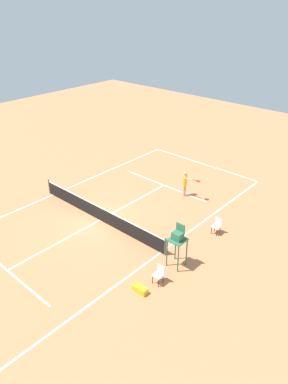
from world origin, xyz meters
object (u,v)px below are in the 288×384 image
object	(u,v)px
umpire_chair	(178,239)
courtside_chair_near	(159,274)
player_serving	(186,182)
tennis_ball	(168,207)
courtside_chair_mid	(217,225)
equipment_bag	(140,289)

from	to	relation	value
umpire_chair	courtside_chair_near	bearing A→B (deg)	95.41
player_serving	tennis_ball	distance (m)	2.25
courtside_chair_near	courtside_chair_mid	size ratio (longest dim) A/B	1.00
tennis_ball	equipment_bag	bearing A→B (deg)	118.72
umpire_chair	courtside_chair_mid	distance (m)	3.94
player_serving	tennis_ball	bearing A→B (deg)	-9.56
player_serving	courtside_chair_near	xyz separation A→B (m)	(-4.14, 7.79, -0.54)
tennis_ball	umpire_chair	distance (m)	5.94
player_serving	umpire_chair	world-z (taller)	umpire_chair
player_serving	equipment_bag	world-z (taller)	player_serving
umpire_chair	equipment_bag	xyz separation A→B (m)	(0.11, 2.65, -1.46)
tennis_ball	player_serving	bearing A→B (deg)	-86.48
player_serving	tennis_ball	world-z (taller)	player_serving
equipment_bag	player_serving	bearing A→B (deg)	-66.31
player_serving	umpire_chair	xyz separation A→B (m)	(-3.99, 6.21, 0.53)
courtside_chair_near	courtside_chair_mid	world-z (taller)	same
tennis_ball	umpire_chair	world-z (taller)	umpire_chair
tennis_ball	equipment_bag	xyz separation A→B (m)	(-3.76, 6.87, 0.12)
equipment_bag	courtside_chair_near	bearing A→B (deg)	-103.52
umpire_chair	courtside_chair_mid	xyz separation A→B (m)	(-0.00, -3.79, -1.07)
player_serving	umpire_chair	bearing A→B (deg)	19.66
courtside_chair_mid	courtside_chair_near	bearing A→B (deg)	91.57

